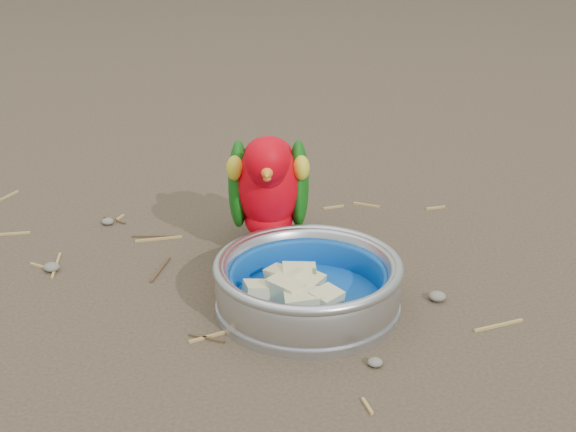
# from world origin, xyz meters

# --- Properties ---
(ground) EXTENTS (60.00, 60.00, 0.00)m
(ground) POSITION_xyz_m (0.00, 0.00, 0.00)
(ground) COLOR #46382A
(food_bowl) EXTENTS (0.21, 0.21, 0.02)m
(food_bowl) POSITION_xyz_m (0.06, 0.08, 0.01)
(food_bowl) COLOR #B2B2BA
(food_bowl) RESTS_ON ground
(bowl_wall) EXTENTS (0.21, 0.21, 0.04)m
(bowl_wall) POSITION_xyz_m (0.06, 0.08, 0.04)
(bowl_wall) COLOR #B2B2BA
(bowl_wall) RESTS_ON food_bowl
(fruit_wedges) EXTENTS (0.13, 0.13, 0.03)m
(fruit_wedges) POSITION_xyz_m (0.06, 0.08, 0.03)
(fruit_wedges) COLOR beige
(fruit_wedges) RESTS_ON food_bowl
(lory_parrot) EXTENTS (0.12, 0.22, 0.17)m
(lory_parrot) POSITION_xyz_m (0.00, 0.21, 0.09)
(lory_parrot) COLOR #CB000D
(lory_parrot) RESTS_ON ground
(ground_debris) EXTENTS (0.90, 0.80, 0.01)m
(ground_debris) POSITION_xyz_m (-0.03, 0.04, 0.00)
(ground_debris) COLOR #A98449
(ground_debris) RESTS_ON ground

